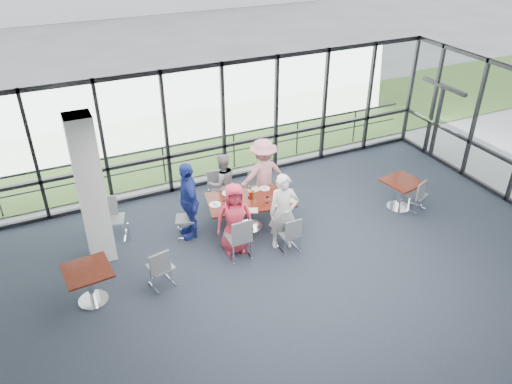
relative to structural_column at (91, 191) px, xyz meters
name	(u,v)px	position (x,y,z in m)	size (l,w,h in m)	color
floor	(323,295)	(3.60, -3.00, -1.61)	(12.00, 10.00, 0.02)	#202431
ceiling	(337,143)	(3.60, -3.00, 1.60)	(12.00, 10.00, 0.04)	white
curtain_wall_back	(223,124)	(3.60, 2.00, 0.00)	(12.00, 0.10, 3.20)	white
exit_door	(437,123)	(9.60, 0.75, -0.55)	(0.12, 1.60, 2.10)	black
structural_column	(91,191)	(0.00, 0.00, 0.00)	(0.50, 0.50, 3.20)	white
apron	(172,116)	(3.60, 7.00, -1.62)	(80.00, 70.00, 0.02)	slate
grass_strip	(190,137)	(3.60, 5.00, -1.59)	(80.00, 5.00, 0.01)	#3C6127
guard_rail	(217,154)	(3.60, 2.60, -1.10)	(0.06, 0.06, 12.00)	#2D2D33
main_table	(250,204)	(3.28, -0.34, -0.98)	(2.08, 1.40, 0.75)	#3A140B
side_table_left	(88,275)	(-0.43, -1.31, -0.97)	(0.89, 0.89, 0.75)	#3A140B
side_table_right	(402,185)	(6.92, -1.12, -0.97)	(0.93, 0.93, 0.75)	#3A140B
diner_near_left	(234,219)	(2.62, -0.98, -0.80)	(0.79, 0.51, 1.61)	#D12E44
diner_near_right	(283,212)	(3.62, -1.27, -0.74)	(0.63, 0.46, 1.72)	silver
diner_far_left	(222,183)	(2.98, 0.60, -0.85)	(0.73, 0.45, 1.49)	gray
diner_far_right	(263,174)	(3.94, 0.36, -0.71)	(1.15, 0.59, 1.78)	#CE8288
diner_end	(188,200)	(1.94, -0.04, -0.69)	(1.06, 0.58, 1.81)	navy
chair_main_nl	(238,237)	(2.60, -1.21, -1.12)	(0.47, 0.47, 0.96)	slate
chair_main_nr	(289,234)	(3.67, -1.46, -1.19)	(0.40, 0.40, 0.82)	slate
chair_main_fl	(222,192)	(2.98, 0.67, -1.13)	(0.46, 0.46, 0.94)	slate
chair_main_fr	(259,188)	(3.92, 0.57, -1.19)	(0.40, 0.40, 0.82)	slate
chair_main_end	(185,219)	(1.84, 0.00, -1.18)	(0.42, 0.42, 0.85)	slate
chair_spare_la	(161,267)	(0.88, -1.43, -1.15)	(0.44, 0.44, 0.89)	slate
chair_spare_lb	(113,219)	(0.38, 0.57, -1.12)	(0.46, 0.46, 0.95)	slate
chair_spare_r	(417,195)	(7.22, -1.35, -1.19)	(0.40, 0.40, 0.83)	slate
plate_nl	(233,209)	(2.76, -0.56, -0.84)	(0.25, 0.25, 0.01)	white
plate_nr	(277,204)	(3.73, -0.78, -0.84)	(0.24, 0.24, 0.01)	white
plate_fl	(228,193)	(2.93, 0.11, -0.84)	(0.29, 0.29, 0.01)	white
plate_fr	(265,188)	(3.78, -0.06, -0.84)	(0.24, 0.24, 0.01)	white
plate_end	(215,205)	(2.48, -0.23, -0.84)	(0.27, 0.27, 0.01)	white
tumbler_a	(241,203)	(2.99, -0.49, -0.78)	(0.07, 0.07, 0.14)	white
tumbler_b	(267,200)	(3.56, -0.64, -0.78)	(0.07, 0.07, 0.14)	white
tumbler_c	(250,191)	(3.38, -0.13, -0.78)	(0.07, 0.07, 0.14)	white
tumbler_d	(224,204)	(2.64, -0.39, -0.78)	(0.07, 0.07, 0.14)	white
menu_a	(251,210)	(3.09, -0.77, -0.85)	(0.31, 0.22, 0.00)	beige
menu_b	(290,200)	(4.07, -0.76, -0.85)	(0.32, 0.22, 0.00)	beige
menu_c	(255,189)	(3.55, 0.00, -0.85)	(0.30, 0.21, 0.00)	beige
condiment_caddy	(250,197)	(3.31, -0.28, -0.83)	(0.10, 0.07, 0.04)	black
ketchup_bottle	(251,196)	(3.30, -0.34, -0.76)	(0.06, 0.06, 0.18)	#B80001
green_bottle	(253,194)	(3.36, -0.33, -0.75)	(0.05, 0.05, 0.20)	#227F2E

